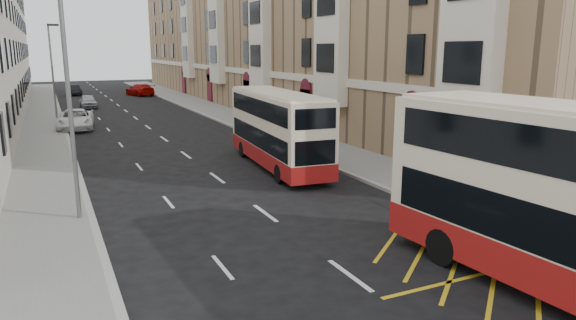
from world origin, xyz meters
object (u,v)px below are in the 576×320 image
double_decker_rear (278,129)px  car_red (140,90)px  white_van (76,119)px  street_lamp_near (70,92)px  street_lamp_far (52,66)px  car_silver (88,101)px  car_dark (74,90)px

double_decker_rear → car_red: double_decker_rear is taller
white_van → street_lamp_near: bearing=-87.2°
street_lamp_far → car_silver: 9.71m
car_silver → car_dark: car_silver is taller
car_silver → street_lamp_near: bearing=-94.4°
double_decker_rear → car_silver: double_decker_rear is taller
street_lamp_near → car_silver: 38.61m
white_van → car_red: bearing=76.7°
double_decker_rear → car_dark: 50.57m
street_lamp_near → car_dark: size_ratio=1.95×
double_decker_rear → white_van: bearing=120.3°
street_lamp_far → white_van: 7.84m
car_dark → car_silver: bearing=-95.1°
street_lamp_far → double_decker_rear: (9.94, -25.15, -2.64)m
street_lamp_far → car_dark: (2.65, 24.88, -3.96)m
street_lamp_far → white_van: size_ratio=1.47×
street_lamp_far → double_decker_rear: bearing=-68.4°
street_lamp_far → car_silver: (3.20, 8.28, -3.95)m
double_decker_rear → car_red: size_ratio=1.87×
street_lamp_near → white_van: size_ratio=1.47×
car_dark → car_red: car_red is taller
car_silver → car_dark: size_ratio=0.98×
street_lamp_near → car_silver: (3.20, 38.28, -3.95)m
double_decker_rear → car_dark: (-7.29, 50.03, -1.32)m
car_silver → car_red: car_red is taller
double_decker_rear → car_dark: size_ratio=2.43×
street_lamp_far → car_dark: bearing=83.9°
double_decker_rear → car_silver: size_ratio=2.47×
street_lamp_near → car_red: 51.94m
car_red → white_van: bearing=56.1°
car_silver → car_red: bearing=59.7°
car_silver → car_dark: bearing=92.3°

